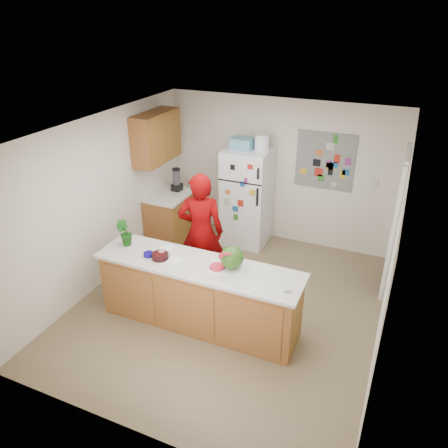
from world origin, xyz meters
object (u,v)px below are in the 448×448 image
at_px(refrigerator, 247,197).
at_px(watermelon, 232,258).
at_px(person, 201,232).
at_px(cherry_bowl, 160,256).

xyz_separation_m(refrigerator, watermelon, (0.68, -2.30, 0.22)).
distance_m(person, cherry_bowl, 0.90).
height_order(refrigerator, watermelon, refrigerator).
distance_m(person, watermelon, 1.09).
xyz_separation_m(person, watermelon, (0.79, -0.74, 0.18)).
bearing_deg(cherry_bowl, refrigerator, 84.08).
height_order(watermelon, cherry_bowl, watermelon).
bearing_deg(cherry_bowl, person, 80.68).
xyz_separation_m(refrigerator, person, (-0.11, -1.57, 0.05)).
xyz_separation_m(person, cherry_bowl, (-0.14, -0.88, 0.06)).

